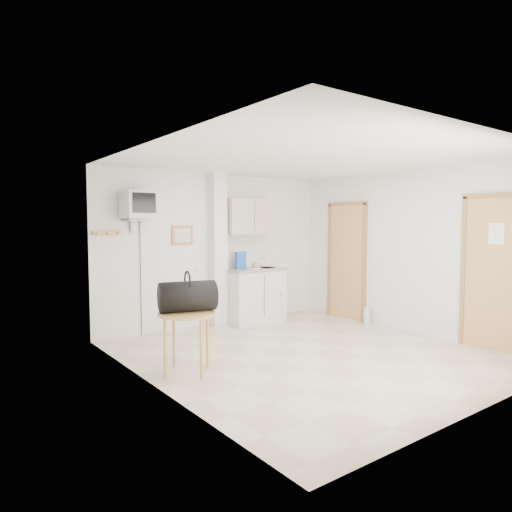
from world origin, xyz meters
TOP-DOWN VIEW (x-y plane):
  - ground at (0.00, 0.00)m, footprint 4.50×4.50m
  - room_envelope at (0.24, 0.09)m, footprint 4.24×4.54m
  - kitchenette at (0.57, 2.00)m, footprint 1.03×0.58m
  - crt_television at (-1.45, 2.02)m, footprint 0.44×0.45m
  - round_table at (-1.61, 0.27)m, footprint 0.65×0.65m
  - duffel_bag at (-1.58, 0.32)m, footprint 0.69×0.48m
  - water_bottle at (1.98, 0.70)m, footprint 0.11×0.11m

SIDE VIEW (x-z plane):
  - ground at x=0.00m, z-range 0.00..0.00m
  - water_bottle at x=1.98m, z-range -0.02..0.31m
  - round_table at x=-1.61m, z-range 0.25..0.94m
  - kitchenette at x=0.57m, z-range -0.25..1.85m
  - duffel_bag at x=-1.58m, z-range 0.63..1.09m
  - room_envelope at x=0.24m, z-range 0.26..2.81m
  - crt_television at x=-1.45m, z-range 0.86..3.01m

